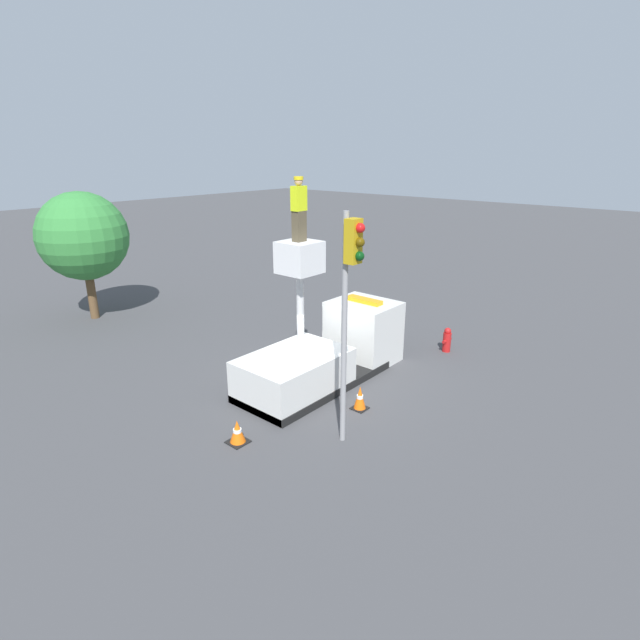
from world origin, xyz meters
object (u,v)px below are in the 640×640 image
fire_hydrant (447,340)px  traffic_cone_curbside (360,398)px  tree_left_bg (83,236)px  traffic_light_pole (350,287)px  bucket_truck (327,352)px  worker (299,209)px  traffic_cone_rear (237,432)px

fire_hydrant → traffic_cone_curbside: size_ratio=1.31×
fire_hydrant → tree_left_bg: (-6.60, 13.60, 3.15)m
traffic_light_pole → bucket_truck: bearing=47.8°
bucket_truck → fire_hydrant: size_ratio=6.65×
tree_left_bg → worker: bearing=-86.2°
bucket_truck → worker: 4.75m
worker → traffic_cone_curbside: bearing=-82.7°
traffic_light_pole → traffic_cone_curbside: bearing=25.4°
bucket_truck → traffic_light_pole: traffic_light_pole is taller
traffic_light_pole → tree_left_bg: 14.52m
worker → traffic_light_pole: bearing=-115.3°
traffic_light_pole → fire_hydrant: size_ratio=6.31×
worker → traffic_cone_rear: (-3.16, -0.73, -5.21)m
fire_hydrant → traffic_cone_curbside: bearing=-178.4°
worker → fire_hydrant: size_ratio=1.90×
bucket_truck → tree_left_bg: 12.18m
bucket_truck → traffic_cone_rear: size_ratio=9.83×
bucket_truck → traffic_cone_curbside: bucket_truck is taller
traffic_cone_rear → worker: bearing=12.9°
bucket_truck → tree_left_bg: tree_left_bg is taller
bucket_truck → traffic_cone_rear: 4.47m
bucket_truck → worker: worker is taller
bucket_truck → worker: (-1.21, 0.00, 4.59)m
traffic_cone_rear → tree_left_bg: (2.39, 12.44, 3.30)m
traffic_light_pole → traffic_cone_rear: bearing=131.8°
traffic_light_pole → traffic_cone_rear: (-1.84, 2.06, -3.78)m
traffic_light_pole → traffic_cone_rear: traffic_light_pole is taller
worker → traffic_cone_rear: bearing=-167.1°
worker → traffic_cone_rear: 6.14m
traffic_light_pole → fire_hydrant: 8.07m
fire_hydrant → traffic_cone_curbside: (-5.57, -0.15, -0.11)m
worker → traffic_cone_curbside: size_ratio=2.49×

